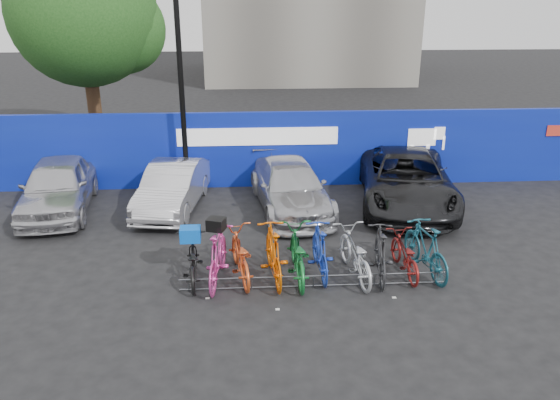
{
  "coord_description": "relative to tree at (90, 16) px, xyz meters",
  "views": [
    {
      "loc": [
        -1.31,
        -10.63,
        5.82
      ],
      "look_at": [
        -0.55,
        2.0,
        1.01
      ],
      "focal_mm": 35.0,
      "sensor_mm": 36.0,
      "label": 1
    }
  ],
  "objects": [
    {
      "name": "ground",
      "position": [
        6.77,
        -10.06,
        -5.07
      ],
      "size": [
        100.0,
        100.0,
        0.0
      ],
      "primitive_type": "plane",
      "color": "black",
      "rests_on": "ground"
    },
    {
      "name": "lamppost",
      "position": [
        3.57,
        -4.66,
        -1.8
      ],
      "size": [
        0.25,
        0.5,
        6.11
      ],
      "color": "black",
      "rests_on": "ground"
    },
    {
      "name": "bike_1",
      "position": [
        4.77,
        -10.25,
        -4.46
      ],
      "size": [
        0.8,
        2.06,
        1.21
      ],
      "primitive_type": "imported",
      "rotation": [
        0.0,
        0.0,
        3.02
      ],
      "color": "#D33891",
      "rests_on": "ground"
    },
    {
      "name": "bike_9",
      "position": [
        9.3,
        -10.15,
        -4.48
      ],
      "size": [
        0.92,
        2.03,
        1.18
      ],
      "primitive_type": "imported",
      "rotation": [
        0.0,
        0.0,
        3.33
      ],
      "color": "#185467",
      "rests_on": "ground"
    },
    {
      "name": "car_0",
      "position": [
        0.09,
        -5.87,
        -4.32
      ],
      "size": [
        2.3,
        4.57,
        1.49
      ],
      "primitive_type": "imported",
      "rotation": [
        0.0,
        0.0,
        0.13
      ],
      "color": "#BDBDC1",
      "rests_on": "ground"
    },
    {
      "name": "bike_8",
      "position": [
        8.83,
        -10.14,
        -4.61
      ],
      "size": [
        0.71,
        1.76,
        0.91
      ],
      "primitive_type": "imported",
      "rotation": [
        0.0,
        0.0,
        3.2
      ],
      "color": "maroon",
      "rests_on": "ground"
    },
    {
      "name": "hoarding",
      "position": [
        6.78,
        -4.06,
        -3.86
      ],
      "size": [
        22.0,
        0.18,
        2.4
      ],
      "color": "#0B1B9C",
      "rests_on": "ground"
    },
    {
      "name": "cargo_topcase",
      "position": [
        4.77,
        -10.25,
        -3.73
      ],
      "size": [
        0.43,
        0.41,
        0.26
      ],
      "primitive_type": "cube",
      "rotation": [
        0.0,
        0.0,
        -0.33
      ],
      "color": "black",
      "rests_on": "bike_1"
    },
    {
      "name": "car_3",
      "position": [
        10.02,
        -5.97,
        -4.31
      ],
      "size": [
        3.4,
        5.83,
        1.53
      ],
      "primitive_type": "imported",
      "rotation": [
        0.0,
        0.0,
        -0.17
      ],
      "color": "black",
      "rests_on": "ground"
    },
    {
      "name": "bike_0",
      "position": [
        4.22,
        -10.18,
        -4.6
      ],
      "size": [
        0.78,
        1.84,
        0.94
      ],
      "primitive_type": "imported",
      "rotation": [
        0.0,
        0.0,
        3.23
      ],
      "color": "black",
      "rests_on": "ground"
    },
    {
      "name": "bike_rack",
      "position": [
        6.77,
        -10.66,
        -4.91
      ],
      "size": [
        5.6,
        0.03,
        0.3
      ],
      "color": "#595B60",
      "rests_on": "ground"
    },
    {
      "name": "bike_6",
      "position": [
        7.72,
        -10.21,
        -4.54
      ],
      "size": [
        0.97,
        2.1,
        1.06
      ],
      "primitive_type": "imported",
      "rotation": [
        0.0,
        0.0,
        3.28
      ],
      "color": "#B5B8BC",
      "rests_on": "ground"
    },
    {
      "name": "bike_4",
      "position": [
        6.46,
        -10.17,
        -4.52
      ],
      "size": [
        0.78,
        2.12,
        1.1
      ],
      "primitive_type": "imported",
      "rotation": [
        0.0,
        0.0,
        3.17
      ],
      "color": "#146D2C",
      "rests_on": "ground"
    },
    {
      "name": "bike_7",
      "position": [
        8.27,
        -10.25,
        -4.5
      ],
      "size": [
        0.77,
        1.94,
        1.13
      ],
      "primitive_type": "imported",
      "rotation": [
        0.0,
        0.0,
        3.01
      ],
      "color": "#292A2C",
      "rests_on": "ground"
    },
    {
      "name": "tree",
      "position": [
        0.0,
        0.0,
        0.0
      ],
      "size": [
        5.4,
        5.2,
        7.8
      ],
      "color": "#382314",
      "rests_on": "ground"
    },
    {
      "name": "car_2",
      "position": [
        6.65,
        -6.1,
        -4.4
      ],
      "size": [
        2.42,
        4.78,
        1.33
      ],
      "primitive_type": "imported",
      "rotation": [
        0.0,
        0.0,
        0.12
      ],
      "color": "#B1B1B6",
      "rests_on": "ground"
    },
    {
      "name": "cargo_crate",
      "position": [
        4.22,
        -10.18,
        -3.98
      ],
      "size": [
        0.43,
        0.33,
        0.3
      ],
      "primitive_type": "cube",
      "rotation": [
        0.0,
        0.0,
        0.03
      ],
      "color": "blue",
      "rests_on": "bike_0"
    },
    {
      "name": "bike_2",
      "position": [
        5.23,
        -10.08,
        -4.54
      ],
      "size": [
        1.04,
        2.09,
        1.05
      ],
      "primitive_type": "imported",
      "rotation": [
        0.0,
        0.0,
        3.32
      ],
      "color": "#D04F1F",
      "rests_on": "ground"
    },
    {
      "name": "car_1",
      "position": [
        3.3,
        -5.89,
        -4.42
      ],
      "size": [
        1.92,
        4.11,
        1.3
      ],
      "primitive_type": "imported",
      "rotation": [
        0.0,
        0.0,
        -0.14
      ],
      "color": "silver",
      "rests_on": "ground"
    },
    {
      "name": "bike_3",
      "position": [
        5.96,
        -10.2,
        -4.46
      ],
      "size": [
        0.78,
        2.07,
        1.21
      ],
      "primitive_type": "imported",
      "rotation": [
        0.0,
        0.0,
        3.25
      ],
      "color": "#EA6006",
      "rests_on": "ground"
    },
    {
      "name": "bike_5",
      "position": [
        6.98,
        -10.04,
        -4.51
      ],
      "size": [
        0.6,
        1.89,
        1.13
      ],
      "primitive_type": "imported",
      "rotation": [
        0.0,
        0.0,
        3.18
      ],
      "color": "#1B3BB8",
      "rests_on": "ground"
    }
  ]
}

